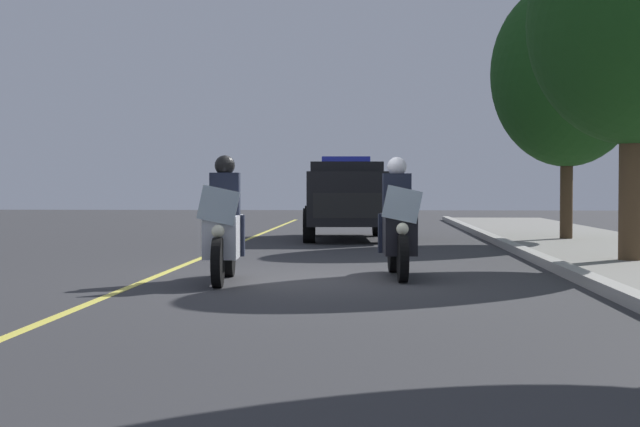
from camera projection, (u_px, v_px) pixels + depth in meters
The scene contains 8 objects.
ground_plane at pixel (318, 278), 13.12m from camera, with size 80.00×80.00×0.00m, color #333335.
curb_strip at pixel (576, 275), 12.90m from camera, with size 48.00×0.24×0.15m, color #9E9B93.
lane_stripe_center at pixel (154, 277), 13.25m from camera, with size 48.00×0.12×0.01m, color #E0D14C.
police_motorcycle_lead_left at pixel (224, 230), 12.63m from camera, with size 2.14×0.61×1.72m.
police_motorcycle_lead_right at pixel (398, 228), 13.30m from camera, with size 2.14×0.61×1.72m.
police_suv at pixel (346, 196), 23.14m from camera, with size 5.01×2.31×2.05m.
tree_mid_block at pixel (632, 22), 15.09m from camera, with size 3.37×3.37×5.86m.
tree_far_back at pixel (567, 74), 21.51m from camera, with size 3.50×3.50×5.96m.
Camera 1 is at (13.06, 0.79, 1.27)m, focal length 52.50 mm.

